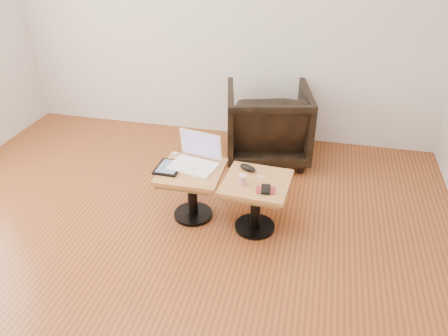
% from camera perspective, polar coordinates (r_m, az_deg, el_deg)
% --- Properties ---
extents(room_shell, '(4.52, 4.52, 2.71)m').
position_cam_1_polar(room_shell, '(2.51, -12.05, 10.73)').
color(room_shell, brown).
rests_on(room_shell, ground).
extents(side_table_left, '(0.49, 0.49, 0.44)m').
position_cam_1_polar(side_table_left, '(3.45, -4.23, -1.78)').
color(side_table_left, black).
rests_on(side_table_left, ground).
extents(side_table_right, '(0.52, 0.52, 0.44)m').
position_cam_1_polar(side_table_right, '(3.32, 4.23, -3.30)').
color(side_table_right, black).
rests_on(side_table_right, ground).
extents(laptop, '(0.40, 0.35, 0.25)m').
position_cam_1_polar(laptop, '(3.43, -3.74, 1.14)').
color(laptop, white).
rests_on(laptop, side_table_left).
extents(tablet, '(0.20, 0.25, 0.02)m').
position_cam_1_polar(tablet, '(3.43, -7.21, 0.08)').
color(tablet, black).
rests_on(tablet, side_table_left).
extents(charging_adapter, '(0.04, 0.04, 0.02)m').
position_cam_1_polar(charging_adapter, '(3.61, -6.38, 1.83)').
color(charging_adapter, white).
rests_on(charging_adapter, side_table_left).
extents(glasses_case, '(0.16, 0.12, 0.05)m').
position_cam_1_polar(glasses_case, '(3.37, 3.13, 0.03)').
color(glasses_case, black).
rests_on(glasses_case, side_table_right).
extents(striped_cup, '(0.08, 0.08, 0.08)m').
position_cam_1_polar(striped_cup, '(3.19, 2.41, -1.56)').
color(striped_cup, '#CA446D').
rests_on(striped_cup, side_table_right).
extents(earbuds_tangle, '(0.07, 0.05, 0.01)m').
position_cam_1_polar(earbuds_tangle, '(3.30, 4.87, -1.11)').
color(earbuds_tangle, white).
rests_on(earbuds_tangle, side_table_right).
extents(phone_on_sleeve, '(0.15, 0.13, 0.02)m').
position_cam_1_polar(phone_on_sleeve, '(3.15, 5.49, -2.82)').
color(phone_on_sleeve, maroon).
rests_on(phone_on_sleeve, side_table_right).
extents(armchair, '(0.95, 0.96, 0.74)m').
position_cam_1_polar(armchair, '(4.34, 5.70, 5.81)').
color(armchair, black).
rests_on(armchair, ground).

